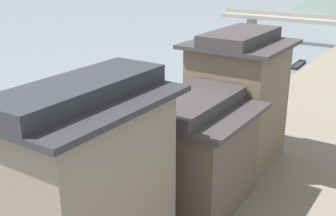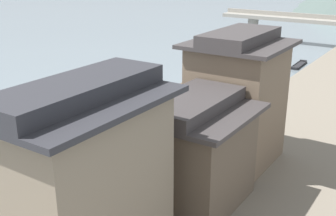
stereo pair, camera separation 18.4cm
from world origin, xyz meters
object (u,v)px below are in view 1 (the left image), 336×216
boat_midriver_drifting (298,65)px  house_waterfront_nearest (87,185)px  boat_upstream_distant (204,124)px  house_waterfront_second (192,150)px  boat_moored_far (161,156)px  boat_moored_third (259,91)px  boat_moored_nearest (77,206)px  house_waterfront_tall (237,99)px  boat_moored_second (236,104)px  boat_crossing_west (105,103)px  stone_bridge (298,24)px

boat_midriver_drifting → house_waterfront_nearest: bearing=-83.8°
boat_upstream_distant → house_waterfront_second: house_waterfront_second is taller
boat_moored_far → house_waterfront_nearest: (4.55, -12.05, 4.83)m
boat_moored_third → boat_moored_far: (0.11, -18.89, 0.01)m
boat_moored_nearest → house_waterfront_tall: house_waterfront_tall is taller
boat_moored_second → house_waterfront_tall: bearing=-66.3°
boat_midriver_drifting → boat_moored_nearest: bearing=-89.9°
boat_crossing_west → house_waterfront_second: size_ratio=0.77×
boat_moored_second → boat_midriver_drifting: bearing=90.5°
boat_moored_nearest → boat_crossing_west: boat_moored_nearest is taller
house_waterfront_tall → stone_bridge: 47.46m
boat_crossing_west → house_waterfront_second: house_waterfront_second is taller
boat_moored_far → house_waterfront_second: house_waterfront_second is taller
house_waterfront_nearest → house_waterfront_second: bearing=85.9°
boat_crossing_west → house_waterfront_nearest: house_waterfront_nearest is taller
house_waterfront_second → house_waterfront_tall: bearing=91.6°
boat_crossing_west → stone_bridge: size_ratio=0.19×
house_waterfront_nearest → house_waterfront_tall: 13.70m
boat_moored_nearest → house_waterfront_second: size_ratio=0.57×
boat_upstream_distant → house_waterfront_nearest: house_waterfront_nearest is taller
boat_moored_third → boat_upstream_distant: bearing=-91.3°
boat_moored_nearest → house_waterfront_nearest: house_waterfront_nearest is taller
boat_moored_nearest → boat_upstream_distant: 15.35m
boat_moored_far → boat_upstream_distant: 7.13m
boat_moored_nearest → boat_moored_second: boat_moored_second is taller
boat_moored_nearest → house_waterfront_nearest: 7.73m
boat_moored_far → boat_midriver_drifting: (-0.31, 33.00, -0.03)m
boat_midriver_drifting → house_waterfront_second: 37.98m
boat_moored_second → boat_upstream_distant: bearing=-92.2°
boat_moored_nearest → boat_crossing_west: size_ratio=0.75×
boat_moored_second → house_waterfront_nearest: (4.70, -25.26, 4.68)m
boat_moored_nearest → boat_moored_second: bearing=89.7°
boat_moored_third → boat_upstream_distant: boat_upstream_distant is taller
boat_moored_far → boat_upstream_distant: boat_upstream_distant is taller
house_waterfront_nearest → boat_moored_third: bearing=98.6°
boat_moored_second → boat_moored_far: size_ratio=1.00×
boat_moored_second → stone_bridge: (-5.07, 34.76, 2.99)m
boat_moored_second → house_waterfront_tall: house_waterfront_tall is taller
boat_moored_nearest → boat_upstream_distant: boat_moored_nearest is taller
boat_upstream_distant → house_waterfront_tall: size_ratio=0.65×
boat_moored_second → boat_upstream_distant: (-0.23, -6.10, -0.09)m
boat_midriver_drifting → boat_moored_third: bearing=-89.2°
boat_midriver_drifting → boat_crossing_west: 28.24m
boat_moored_far → house_waterfront_tall: house_waterfront_tall is taller
boat_moored_far → boat_upstream_distant: size_ratio=0.74×
boat_moored_second → boat_midriver_drifting: size_ratio=0.86×
boat_moored_nearest → stone_bridge: stone_bridge is taller
boat_moored_second → stone_bridge: bearing=98.3°
boat_upstream_distant → house_waterfront_second: size_ratio=0.87×
boat_moored_third → boat_crossing_west: (-11.38, -11.82, -0.03)m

